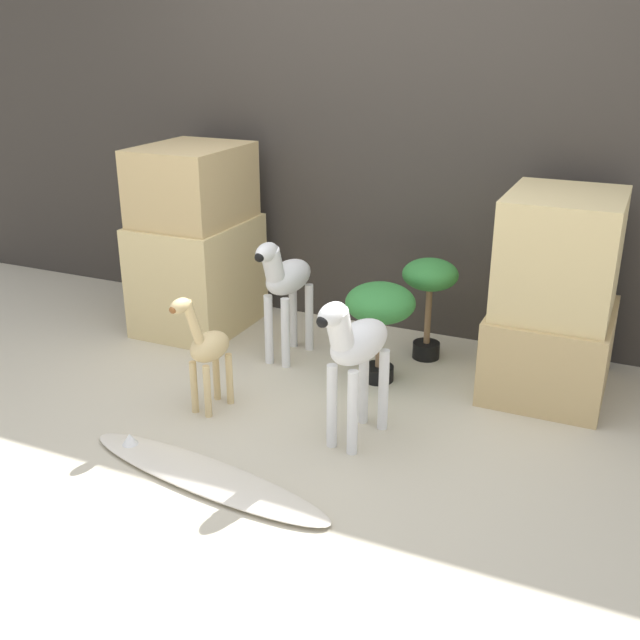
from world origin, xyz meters
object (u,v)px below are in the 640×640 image
Objects in this scene: potted_palm_front at (430,284)px; zebra_right at (355,349)px; potted_palm_back at (380,309)px; zebra_left at (285,283)px; giraffe_figurine at (207,348)px; surfboard at (203,475)px.

zebra_right is at bearing -91.94° from potted_palm_front.
potted_palm_back is at bearing -110.99° from potted_palm_front.
zebra_right is 0.93m from zebra_left.
zebra_right is at bearing -79.85° from potted_palm_back.
potted_palm_back is (0.61, 0.62, 0.08)m from giraffe_figurine.
potted_palm_back is at bearing 100.15° from zebra_right.
potted_palm_back reaches higher than surfboard.
zebra_left reaches higher than giraffe_figurine.
surfboard is at bearing -107.36° from potted_palm_front.
giraffe_figurine is at bearing -95.64° from zebra_left.
giraffe_figurine is at bearing -134.56° from potted_palm_back.
zebra_right is 1.15× the size of giraffe_figurine.
potted_palm_back is 1.24m from surfboard.
giraffe_figurine is 0.66m from surfboard.
zebra_right reaches higher than giraffe_figurine.
surfboard is at bearing -79.50° from zebra_left.
zebra_right is 0.57× the size of surfboard.
zebra_left is 1.34× the size of potted_palm_back.
surfboard is (0.29, -0.51, -0.30)m from giraffe_figurine.
giraffe_figurine reaches higher than potted_palm_back.
surfboard is at bearing -60.81° from giraffe_figurine.
potted_palm_front is (0.69, 0.32, -0.01)m from zebra_left.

